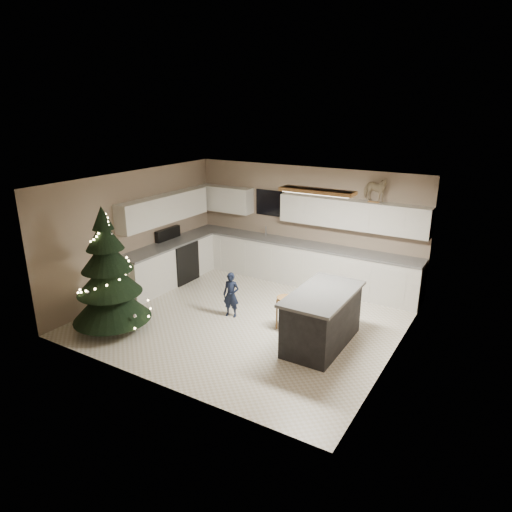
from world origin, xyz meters
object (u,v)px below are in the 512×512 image
bar_stool (285,305)px  island (322,318)px  rocking_horse (375,189)px  toddler (231,295)px  christmas_tree (109,281)px

bar_stool → island: bearing=-14.7°
bar_stool → rocking_horse: rocking_horse is taller
toddler → rocking_horse: size_ratio=1.40×
christmas_tree → island: bearing=22.3°
island → toddler: island is taller
christmas_tree → rocking_horse: bearing=48.8°
island → rocking_horse: 3.08m
bar_stool → rocking_horse: (0.78, 2.30, 1.81)m
bar_stool → rocking_horse: size_ratio=0.96×
island → rocking_horse: size_ratio=2.71×
christmas_tree → rocking_horse: rocking_horse is taller
christmas_tree → rocking_horse: 5.38m
bar_stool → toddler: toddler is taller
bar_stool → christmas_tree: bearing=-148.5°
bar_stool → christmas_tree: 3.15m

